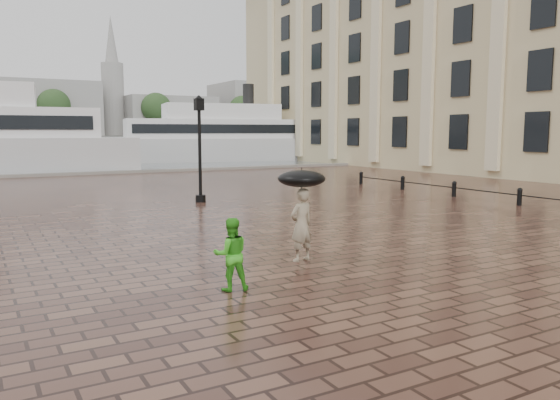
# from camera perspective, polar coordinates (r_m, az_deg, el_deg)

# --- Properties ---
(ground) EXTENTS (300.00, 300.00, 0.00)m
(ground) POSITION_cam_1_polar(r_m,az_deg,el_deg) (10.16, 4.83, -10.08)
(ground) COLOR #351E18
(ground) RESTS_ON ground
(harbour_water) EXTENTS (240.00, 240.00, 0.00)m
(harbour_water) POSITION_cam_1_polar(r_m,az_deg,el_deg) (100.20, -26.39, 4.68)
(harbour_water) COLOR #4D575E
(harbour_water) RESTS_ON ground
(quay_edge) EXTENTS (80.00, 0.60, 0.30)m
(quay_edge) POSITION_cam_1_polar(r_m,az_deg,el_deg) (40.49, -21.59, 2.38)
(quay_edge) COLOR slate
(quay_edge) RESTS_ON ground
(distant_skyline) EXTENTS (102.50, 22.00, 33.00)m
(distant_skyline) POSITION_cam_1_polar(r_m,az_deg,el_deg) (166.98, -10.83, 9.22)
(distant_skyline) COLOR gray
(distant_skyline) RESTS_ON ground
(bollard_row) EXTENTS (0.22, 21.22, 0.73)m
(bollard_row) POSITION_cam_1_polar(r_m,az_deg,el_deg) (24.43, 23.75, 0.41)
(bollard_row) COLOR black
(bollard_row) RESTS_ON ground
(adult_pedestrian) EXTENTS (0.69, 0.51, 1.71)m
(adult_pedestrian) POSITION_cam_1_polar(r_m,az_deg,el_deg) (12.68, 2.25, -2.61)
(adult_pedestrian) COLOR gray
(adult_pedestrian) RESTS_ON ground
(child_pedestrian) EXTENTS (0.78, 0.67, 1.39)m
(child_pedestrian) POSITION_cam_1_polar(r_m,az_deg,el_deg) (10.42, -5.14, -5.67)
(child_pedestrian) COLOR green
(child_pedestrian) RESTS_ON ground
(ferry_far) EXTENTS (24.94, 9.95, 7.97)m
(ferry_far) POSITION_cam_1_polar(r_m,az_deg,el_deg) (57.42, -6.10, 6.49)
(ferry_far) COLOR #B9B9B9
(ferry_far) RESTS_ON ground
(umbrella) EXTENTS (1.10, 1.10, 1.15)m
(umbrella) POSITION_cam_1_polar(r_m,az_deg,el_deg) (12.54, 2.27, 2.24)
(umbrella) COLOR black
(umbrella) RESTS_ON ground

